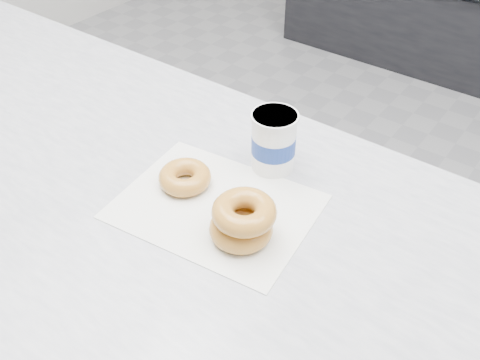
# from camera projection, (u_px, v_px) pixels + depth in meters

# --- Properties ---
(ground) EXTENTS (5.00, 5.00, 0.00)m
(ground) POSITION_uv_depth(u_px,v_px,m) (297.00, 293.00, 1.93)
(ground) COLOR gray
(ground) RESTS_ON ground
(counter) EXTENTS (3.06, 0.76, 0.90)m
(counter) POSITION_uv_depth(u_px,v_px,m) (176.00, 334.00, 1.27)
(counter) COLOR #333335
(counter) RESTS_ON ground
(wax_paper) EXTENTS (0.37, 0.30, 0.00)m
(wax_paper) POSITION_uv_depth(u_px,v_px,m) (216.00, 206.00, 0.95)
(wax_paper) COLOR silver
(wax_paper) RESTS_ON counter
(donut_single) EXTENTS (0.12, 0.12, 0.03)m
(donut_single) POSITION_uv_depth(u_px,v_px,m) (185.00, 177.00, 0.99)
(donut_single) COLOR gold
(donut_single) RESTS_ON wax_paper
(donut_stack) EXTENTS (0.14, 0.14, 0.07)m
(donut_stack) POSITION_uv_depth(u_px,v_px,m) (243.00, 220.00, 0.87)
(donut_stack) COLOR gold
(donut_stack) RESTS_ON wax_paper
(coffee_cup) EXTENTS (0.10, 0.10, 0.12)m
(coffee_cup) POSITION_uv_depth(u_px,v_px,m) (274.00, 141.00, 1.00)
(coffee_cup) COLOR white
(coffee_cup) RESTS_ON counter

